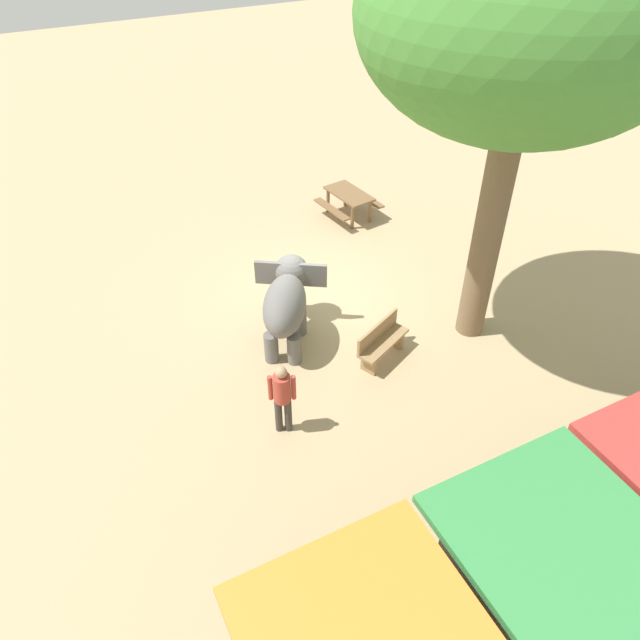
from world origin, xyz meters
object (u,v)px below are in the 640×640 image
(elephant, at_px, (286,301))
(market_stall_green, at_px, (535,594))
(person_handler, at_px, (282,395))
(picnic_table_near, at_px, (349,199))
(shade_tree_main, at_px, (533,13))
(wooden_bench, at_px, (381,341))

(elephant, xyz_separation_m, market_stall_green, (-0.29, 7.33, 0.08))
(person_handler, xyz_separation_m, market_stall_green, (-1.45, 4.95, 0.19))
(elephant, relative_size, picnic_table_near, 1.35)
(elephant, height_order, shade_tree_main, shade_tree_main)
(elephant, distance_m, person_handler, 2.65)
(elephant, distance_m, market_stall_green, 7.34)
(person_handler, xyz_separation_m, wooden_bench, (-2.69, -0.91, -0.48))
(person_handler, bearing_deg, picnic_table_near, -12.02)
(shade_tree_main, xyz_separation_m, wooden_bench, (2.33, -0.09, -6.16))
(wooden_bench, relative_size, picnic_table_near, 0.85)
(shade_tree_main, relative_size, picnic_table_near, 5.19)
(wooden_bench, bearing_deg, market_stall_green, 53.49)
(picnic_table_near, bearing_deg, elephant, 129.36)
(person_handler, distance_m, picnic_table_near, 8.31)
(elephant, xyz_separation_m, person_handler, (1.16, 2.38, -0.11))
(wooden_bench, bearing_deg, shade_tree_main, 153.30)
(elephant, height_order, person_handler, elephant)
(elephant, bearing_deg, picnic_table_near, -10.17)
(elephant, relative_size, wooden_bench, 1.59)
(elephant, xyz_separation_m, wooden_bench, (-1.53, 1.47, -0.59))
(person_handler, relative_size, market_stall_green, 0.64)
(elephant, bearing_deg, market_stall_green, -145.38)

